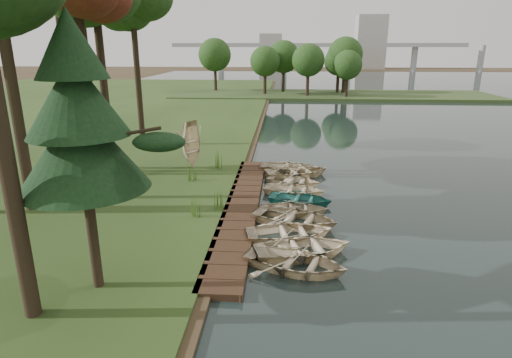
# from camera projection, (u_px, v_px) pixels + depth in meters

# --- Properties ---
(ground) EXTENTS (300.00, 300.00, 0.00)m
(ground) POSITION_uv_depth(u_px,v_px,m) (274.00, 210.00, 20.89)
(ground) COLOR #3D2F1D
(boardwalk) EXTENTS (1.60, 16.00, 0.30)m
(boardwalk) POSITION_uv_depth(u_px,v_px,m) (242.00, 207.00, 20.95)
(boardwalk) COLOR #342114
(boardwalk) RESTS_ON ground
(peninsula) EXTENTS (50.00, 14.00, 0.45)m
(peninsula) POSITION_uv_depth(u_px,v_px,m) (332.00, 95.00, 67.96)
(peninsula) COLOR #31451E
(peninsula) RESTS_ON ground
(far_trees) EXTENTS (45.60, 5.60, 8.80)m
(far_trees) POSITION_uv_depth(u_px,v_px,m) (313.00, 55.00, 66.32)
(far_trees) COLOR black
(far_trees) RESTS_ON peninsula
(bridge) EXTENTS (95.90, 4.00, 8.60)m
(bridge) POSITION_uv_depth(u_px,v_px,m) (324.00, 48.00, 132.34)
(bridge) COLOR #A5A5A0
(bridge) RESTS_ON ground
(building_a) EXTENTS (10.00, 8.00, 18.00)m
(building_a) POSITION_uv_depth(u_px,v_px,m) (370.00, 42.00, 149.71)
(building_a) COLOR #A5A5A0
(building_a) RESTS_ON ground
(building_b) EXTENTS (8.00, 8.00, 12.00)m
(building_b) POSITION_uv_depth(u_px,v_px,m) (271.00, 51.00, 157.56)
(building_b) COLOR #A5A5A0
(building_b) RESTS_ON ground
(rowboat_0) EXTENTS (4.40, 3.76, 0.77)m
(rowboat_0) POSITION_uv_depth(u_px,v_px,m) (296.00, 260.00, 15.15)
(rowboat_0) COLOR beige
(rowboat_0) RESTS_ON water
(rowboat_1) EXTENTS (4.34, 3.61, 0.78)m
(rowboat_1) POSITION_uv_depth(u_px,v_px,m) (303.00, 246.00, 16.15)
(rowboat_1) COLOR beige
(rowboat_1) RESTS_ON water
(rowboat_2) EXTENTS (4.06, 3.26, 0.75)m
(rowboat_2) POSITION_uv_depth(u_px,v_px,m) (290.00, 231.00, 17.56)
(rowboat_2) COLOR beige
(rowboat_2) RESTS_ON water
(rowboat_3) EXTENTS (4.57, 3.91, 0.80)m
(rowboat_3) POSITION_uv_depth(u_px,v_px,m) (295.00, 216.00, 18.99)
(rowboat_3) COLOR beige
(rowboat_3) RESTS_ON water
(rowboat_4) EXTENTS (3.18, 2.28, 0.66)m
(rowboat_4) POSITION_uv_depth(u_px,v_px,m) (295.00, 208.00, 20.19)
(rowboat_4) COLOR beige
(rowboat_4) RESTS_ON water
(rowboat_5) EXTENTS (3.67, 2.98, 0.67)m
(rowboat_5) POSITION_uv_depth(u_px,v_px,m) (300.00, 198.00, 21.51)
(rowboat_5) COLOR teal
(rowboat_5) RESTS_ON water
(rowboat_6) EXTENTS (3.69, 2.97, 0.68)m
(rowboat_6) POSITION_uv_depth(u_px,v_px,m) (294.00, 188.00, 22.88)
(rowboat_6) COLOR beige
(rowboat_6) RESTS_ON water
(rowboat_7) EXTENTS (3.61, 3.07, 0.63)m
(rowboat_7) POSITION_uv_depth(u_px,v_px,m) (293.00, 179.00, 24.50)
(rowboat_7) COLOR beige
(rowboat_7) RESTS_ON water
(rowboat_8) EXTENTS (4.66, 3.95, 0.82)m
(rowboat_8) POSITION_uv_depth(u_px,v_px,m) (297.00, 170.00, 26.04)
(rowboat_8) COLOR beige
(rowboat_8) RESTS_ON water
(rowboat_9) EXTENTS (4.12, 3.19, 0.79)m
(rowboat_9) POSITION_uv_depth(u_px,v_px,m) (290.00, 166.00, 27.00)
(rowboat_9) COLOR beige
(rowboat_9) RESTS_ON water
(stored_rowboat) EXTENTS (3.69, 3.43, 0.62)m
(stored_rowboat) POSITION_uv_depth(u_px,v_px,m) (192.00, 163.00, 26.99)
(stored_rowboat) COLOR beige
(stored_rowboat) RESTS_ON bank
(tree_6) EXTENTS (4.24, 4.24, 11.67)m
(tree_6) POSITION_uv_depth(u_px,v_px,m) (133.00, 12.00, 30.77)
(tree_6) COLOR black
(tree_6) RESTS_ON bank
(pine_tree) EXTENTS (3.80, 3.80, 8.40)m
(pine_tree) POSITION_uv_depth(u_px,v_px,m) (79.00, 121.00, 12.21)
(pine_tree) COLOR black
(pine_tree) RESTS_ON bank
(reeds_0) EXTENTS (0.60, 0.60, 0.98)m
(reeds_0) POSITION_uv_depth(u_px,v_px,m) (195.00, 206.00, 19.29)
(reeds_0) COLOR #3F661E
(reeds_0) RESTS_ON bank
(reeds_1) EXTENTS (0.60, 0.60, 0.92)m
(reeds_1) POSITION_uv_depth(u_px,v_px,m) (219.00, 199.00, 20.18)
(reeds_1) COLOR #3F661E
(reeds_1) RESTS_ON bank
(reeds_2) EXTENTS (0.60, 0.60, 0.89)m
(reeds_2) POSITION_uv_depth(u_px,v_px,m) (192.00, 173.00, 24.43)
(reeds_2) COLOR #3F661E
(reeds_2) RESTS_ON bank
(reeds_3) EXTENTS (0.60, 0.60, 1.11)m
(reeds_3) POSITION_uv_depth(u_px,v_px,m) (220.00, 159.00, 27.05)
(reeds_3) COLOR #3F661E
(reeds_3) RESTS_ON bank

